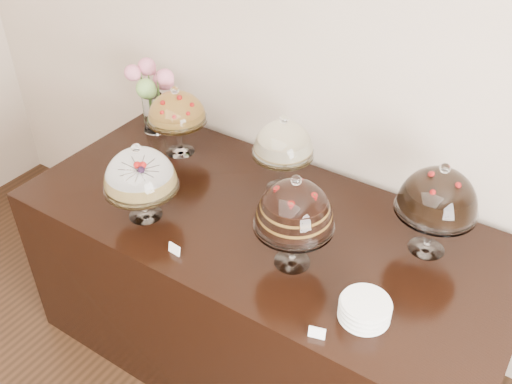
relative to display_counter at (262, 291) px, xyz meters
The scene contains 11 objects.
wall_back 1.19m from the display_counter, 82.57° to the left, with size 5.00×0.04×3.00m, color beige.
display_counter is the anchor object (origin of this frame).
cake_stand_sugar_sponge 0.85m from the display_counter, 150.14° to the right, with size 0.32×0.32×0.37m.
cake_stand_choco_layer 0.78m from the display_counter, 33.24° to the right, with size 0.31×0.31×0.42m.
cake_stand_cheesecake 0.75m from the display_counter, 101.03° to the left, with size 0.28×0.28×0.39m.
cake_stand_dark_choco 1.01m from the display_counter, 17.50° to the left, with size 0.32×0.32×0.42m.
cake_stand_fruit_tart 0.98m from the display_counter, 160.29° to the left, with size 0.30×0.30×0.37m.
flower_vase 1.18m from the display_counter, 159.54° to the left, with size 0.28×0.23×0.40m.
plate_stack 0.83m from the display_counter, 23.95° to the right, with size 0.18×0.18×0.08m.
price_card_left 0.63m from the display_counter, 115.37° to the right, with size 0.06×0.01×0.04m, color white.
price_card_right 0.82m from the display_counter, 40.91° to the right, with size 0.06×0.01×0.04m, color white.
Camera 1 is at (0.97, 0.81, 2.49)m, focal length 40.00 mm.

